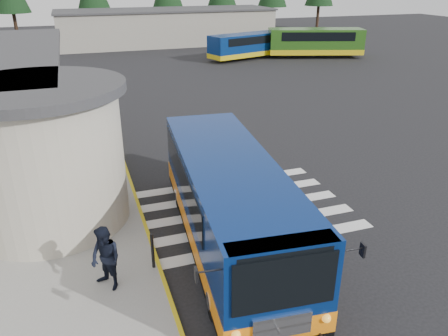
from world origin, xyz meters
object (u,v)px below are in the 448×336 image
object	(u,v)px
pedestrian_b	(106,259)
far_bus_a	(247,45)
bollard	(153,251)
far_bus_b	(315,41)
pedestrian_a	(65,226)
transit_bus	(229,205)

from	to	relation	value
pedestrian_b	far_bus_a	xyz separation A→B (m)	(17.13, 32.81, 0.34)
bollard	far_bus_a	world-z (taller)	far_bus_a
bollard	far_bus_a	xyz separation A→B (m)	(15.80, 32.32, 0.70)
pedestrian_b	far_bus_a	world-z (taller)	far_bus_a
pedestrian_b	far_bus_a	size ratio (longest dim) A/B	0.21
far_bus_b	pedestrian_a	bearing A→B (deg)	156.76
pedestrian_a	bollard	xyz separation A→B (m)	(2.36, -1.76, -0.26)
far_bus_a	transit_bus	bearing A→B (deg)	140.19
pedestrian_b	transit_bus	bearing A→B (deg)	71.23
bollard	far_bus_a	size ratio (longest dim) A/B	0.13
transit_bus	pedestrian_a	size ratio (longest dim) A/B	6.35
pedestrian_a	far_bus_b	world-z (taller)	far_bus_b
far_bus_a	far_bus_b	world-z (taller)	far_bus_b
transit_bus	far_bus_a	xyz separation A→B (m)	(13.20, 31.65, 0.02)
pedestrian_b	far_bus_b	xyz separation A→B (m)	(24.28, 31.41, 0.55)
far_bus_b	far_bus_a	bearing A→B (deg)	96.63
transit_bus	bollard	size ratio (longest dim) A/B	9.27
pedestrian_a	far_bus_a	bearing A→B (deg)	-56.10
bollard	far_bus_b	xyz separation A→B (m)	(22.95, 30.92, 0.91)
transit_bus	far_bus_b	xyz separation A→B (m)	(20.35, 30.25, 0.23)
pedestrian_a	pedestrian_b	bearing A→B (deg)	179.11
far_bus_b	pedestrian_b	bearing A→B (deg)	160.02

